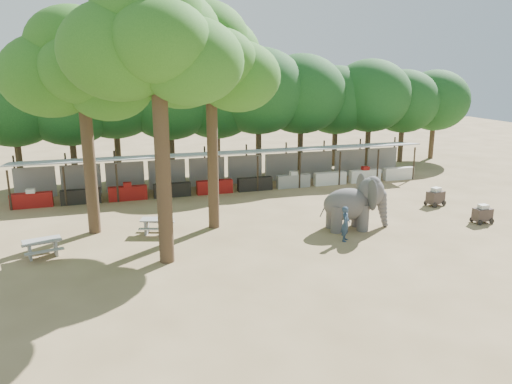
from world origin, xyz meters
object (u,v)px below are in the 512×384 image
object	(u,v)px
yard_tree_left	(78,67)
yard_tree_center	(153,41)
picnic_table_far	(157,224)
cart_back	(435,197)
yard_tree_back	(207,60)
elephant	(356,203)
picnic_table_near	(42,246)
handler	(346,224)
cart_front	(482,214)

from	to	relation	value
yard_tree_left	yard_tree_center	bearing A→B (deg)	-59.04
picnic_table_far	cart_back	size ratio (longest dim) A/B	1.50
yard_tree_back	elephant	size ratio (longest dim) A/B	3.09
yard_tree_back	elephant	world-z (taller)	yard_tree_back
yard_tree_center	picnic_table_near	world-z (taller)	yard_tree_center
yard_tree_center	handler	world-z (taller)	yard_tree_center
picnic_table_near	picnic_table_far	world-z (taller)	picnic_table_near
yard_tree_left	picnic_table_far	world-z (taller)	yard_tree_left
picnic_table_far	cart_back	xyz separation A→B (m)	(16.73, 0.22, 0.04)
picnic_table_near	cart_back	world-z (taller)	cart_back
yard_tree_left	picnic_table_near	bearing A→B (deg)	-124.51
cart_front	yard_tree_center	bearing A→B (deg)	-179.25
yard_tree_back	picnic_table_near	size ratio (longest dim) A/B	6.00
yard_tree_center	cart_front	xyz separation A→B (m)	(17.12, 0.17, -8.70)
yard_tree_back	picnic_table_far	bearing A→B (deg)	-172.57
yard_tree_left	yard_tree_center	world-z (taller)	yard_tree_center
yard_tree_back	handler	xyz separation A→B (m)	(5.74, -4.16, -7.68)
handler	picnic_table_near	size ratio (longest dim) A/B	0.91
yard_tree_back	picnic_table_near	bearing A→B (deg)	-165.99
yard_tree_left	picnic_table_near	size ratio (longest dim) A/B	5.82
yard_tree_left	cart_back	world-z (taller)	yard_tree_left
yard_tree_back	cart_back	world-z (taller)	yard_tree_back
elephant	handler	size ratio (longest dim) A/B	2.13
yard_tree_center	picnic_table_near	bearing A→B (deg)	158.62
yard_tree_left	picnic_table_far	distance (m)	8.41
yard_tree_back	picnic_table_far	world-z (taller)	yard_tree_back
elephant	handler	distance (m)	2.11
picnic_table_near	yard_tree_left	bearing A→B (deg)	42.37
cart_back	yard_tree_back	bearing A→B (deg)	165.05
elephant	cart_front	distance (m)	7.19
elephant	picnic_table_far	size ratio (longest dim) A/B	1.90
picnic_table_far	cart_front	size ratio (longest dim) A/B	1.84
handler	cart_front	bearing A→B (deg)	-51.70
yard_tree_back	picnic_table_near	xyz separation A→B (m)	(-8.07, -2.01, -8.02)
yard_tree_center	cart_front	distance (m)	19.21
picnic_table_far	picnic_table_near	bearing A→B (deg)	-144.74
picnic_table_far	cart_back	distance (m)	16.73
yard_tree_left	cart_front	distance (m)	22.08
elephant	cart_back	bearing A→B (deg)	27.16
elephant	cart_front	world-z (taller)	elephant
yard_tree_left	elephant	size ratio (longest dim) A/B	3.00
picnic_table_far	elephant	bearing A→B (deg)	5.03
yard_tree_back	cart_front	bearing A→B (deg)	-15.17
yard_tree_left	elephant	bearing A→B (deg)	-15.47
yard_tree_left	cart_front	world-z (taller)	yard_tree_left
yard_tree_back	handler	distance (m)	10.45
picnic_table_near	elephant	bearing A→B (deg)	-15.41
elephant	picnic_table_near	xyz separation A→B (m)	(-15.16, 0.61, -0.86)
yard_tree_back	yard_tree_left	bearing A→B (deg)	170.54
yard_tree_back	handler	bearing A→B (deg)	-35.94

